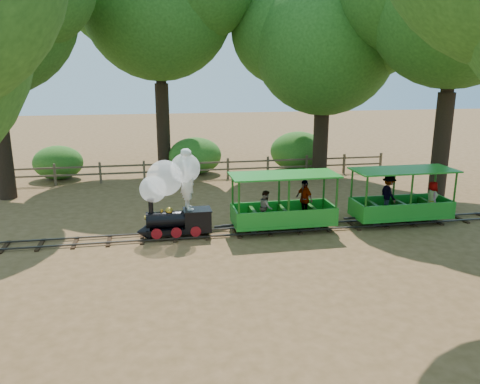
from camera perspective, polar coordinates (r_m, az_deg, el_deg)
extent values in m
plane|color=#90643E|center=(15.14, -0.37, -5.07)|extent=(90.00, 90.00, 0.00)
cube|color=#3F3D3A|center=(14.83, -0.17, -5.17)|extent=(22.00, 0.05, 0.05)
cube|color=#3F3D3A|center=(15.39, -0.57, -4.43)|extent=(22.00, 0.05, 0.05)
cube|color=#382314|center=(15.13, -0.37, -4.98)|extent=(0.12, 1.00, 0.05)
cube|color=#382314|center=(15.12, -19.47, -5.86)|extent=(0.12, 1.00, 0.05)
cube|color=#382314|center=(16.71, 16.79, -3.71)|extent=(0.12, 1.00, 0.05)
cube|color=black|center=(14.85, -7.48, -4.50)|extent=(2.01, 0.64, 0.16)
cylinder|color=black|center=(14.73, -8.77, -3.32)|extent=(1.28, 0.51, 0.51)
cylinder|color=black|center=(14.60, -10.82, -1.70)|extent=(0.15, 0.15, 0.40)
sphere|color=#B08D2A|center=(14.65, -8.63, -2.29)|extent=(0.24, 0.24, 0.24)
cylinder|color=#B08D2A|center=(14.64, -9.53, -2.26)|extent=(0.09, 0.09, 0.09)
cube|color=black|center=(14.78, -5.22, -3.16)|extent=(0.82, 0.64, 0.50)
cube|color=black|center=(14.70, -5.24, -2.16)|extent=(0.87, 0.70, 0.04)
cone|color=black|center=(14.85, -11.73, -4.77)|extent=(0.41, 0.59, 0.59)
cylinder|color=#B08D2A|center=(14.70, -11.39, -3.10)|extent=(0.09, 0.13, 0.13)
cylinder|color=maroon|center=(14.52, -10.12, -5.05)|extent=(0.33, 0.05, 0.33)
cylinder|color=maroon|center=(15.15, -10.16, -4.23)|extent=(0.33, 0.05, 0.33)
cylinder|color=maroon|center=(14.53, -7.77, -4.94)|extent=(0.33, 0.05, 0.33)
cylinder|color=maroon|center=(15.16, -7.90, -4.12)|extent=(0.33, 0.05, 0.33)
cylinder|color=maroon|center=(14.57, -5.42, -4.82)|extent=(0.33, 0.05, 0.33)
cylinder|color=maroon|center=(15.19, -5.65, -4.01)|extent=(0.33, 0.05, 0.33)
sphere|color=white|center=(14.51, -10.55, 0.35)|extent=(0.82, 0.82, 0.82)
sphere|color=white|center=(14.49, -9.16, 1.70)|extent=(1.10, 1.10, 1.10)
sphere|color=white|center=(14.51, -6.68, 2.91)|extent=(0.92, 0.92, 0.92)
imported|color=white|center=(14.53, -6.37, 1.59)|extent=(0.57, 0.76, 1.91)
cube|color=#1D8822|center=(15.37, 5.27, -3.59)|extent=(3.30, 1.26, 0.10)
cube|color=#195714|center=(15.40, 5.26, -4.00)|extent=(2.97, 0.49, 0.14)
cube|color=#1D8822|center=(14.74, 5.93, -3.21)|extent=(3.30, 0.06, 0.49)
cube|color=#1D8822|center=(15.83, 4.72, -1.93)|extent=(3.30, 0.06, 0.49)
cube|color=#1D8822|center=(14.96, 5.41, 2.08)|extent=(3.45, 1.41, 0.05)
cylinder|color=#195714|center=(14.26, -0.13, -1.70)|extent=(0.07, 0.07, 1.56)
cylinder|color=#195714|center=(15.34, -0.91, -0.52)|extent=(0.07, 0.07, 1.56)
cylinder|color=#195714|center=(15.13, 11.68, -1.05)|extent=(0.07, 0.07, 1.56)
cylinder|color=#195714|center=(16.16, 10.17, 0.02)|extent=(0.07, 0.07, 1.56)
cube|color=#195714|center=(15.06, 1.66, -2.94)|extent=(0.12, 1.07, 0.39)
cube|color=#195714|center=(15.29, 5.30, -2.72)|extent=(0.12, 1.07, 0.39)
cube|color=#195714|center=(15.59, 8.81, -2.50)|extent=(0.12, 1.07, 0.39)
cylinder|color=black|center=(14.84, 1.67, -4.51)|extent=(0.27, 0.06, 0.27)
cylinder|color=black|center=(15.45, 1.15, -3.73)|extent=(0.27, 0.06, 0.27)
cylinder|color=black|center=(15.41, 9.40, -3.98)|extent=(0.27, 0.06, 0.27)
cylinder|color=black|center=(16.00, 8.60, -3.25)|extent=(0.27, 0.06, 0.27)
imported|color=gray|center=(14.84, 3.17, -1.84)|extent=(0.49, 0.58, 1.07)
imported|color=gray|center=(15.50, 7.83, -0.83)|extent=(0.58, 0.82, 1.29)
cube|color=#1D8822|center=(16.95, 18.94, -2.60)|extent=(3.30, 1.26, 0.10)
cube|color=#195714|center=(16.98, 18.91, -2.98)|extent=(2.97, 0.49, 0.14)
cube|color=#1D8822|center=(16.38, 20.03, -2.22)|extent=(3.30, 0.06, 0.49)
cube|color=#1D8822|center=(17.36, 18.07, -1.13)|extent=(3.30, 0.06, 0.49)
cube|color=#1D8822|center=(16.58, 19.38, 2.54)|extent=(3.45, 1.41, 0.05)
cylinder|color=#195714|center=(15.53, 15.13, -0.85)|extent=(0.07, 0.07, 1.56)
cylinder|color=#195714|center=(16.54, 13.43, 0.18)|extent=(0.07, 0.07, 1.56)
cylinder|color=#195714|center=(17.12, 24.68, -0.29)|extent=(0.07, 0.07, 1.56)
cylinder|color=#195714|center=(18.03, 22.62, 0.63)|extent=(0.07, 0.07, 1.56)
cube|color=#195714|center=(16.42, 15.99, -2.03)|extent=(0.12, 1.07, 0.39)
cube|color=#195714|center=(16.88, 19.01, -1.81)|extent=(0.12, 1.07, 0.39)
cube|color=#195714|center=(17.38, 21.86, -1.61)|extent=(0.12, 1.07, 0.39)
cylinder|color=black|center=(16.20, 16.22, -3.45)|extent=(0.27, 0.06, 0.27)
cylinder|color=black|center=(16.76, 15.21, -2.78)|extent=(0.27, 0.06, 0.27)
cylinder|color=black|center=(17.24, 22.52, -2.92)|extent=(0.27, 0.06, 0.27)
cylinder|color=black|center=(17.77, 21.38, -2.31)|extent=(0.27, 0.06, 0.27)
imported|color=gray|center=(16.88, 17.65, -0.15)|extent=(0.48, 0.83, 1.28)
imported|color=gray|center=(17.02, 22.35, -0.68)|extent=(0.47, 0.62, 1.14)
cylinder|color=#2D2116|center=(21.12, -27.01, 4.76)|extent=(0.70, 0.70, 4.14)
cylinder|color=#2D2116|center=(23.71, -9.34, 7.49)|extent=(0.66, 0.66, 4.50)
cylinder|color=#2D2116|center=(23.55, -9.70, 16.07)|extent=(0.50, 0.50, 2.57)
sphere|color=#204D18|center=(23.74, -9.96, 21.75)|extent=(7.12, 7.12, 7.12)
cylinder|color=#2D2116|center=(23.23, 9.78, 5.97)|extent=(0.72, 0.72, 3.41)
cylinder|color=#2D2116|center=(22.99, 10.07, 12.57)|extent=(0.54, 0.54, 1.95)
sphere|color=#204D18|center=(23.02, 10.30, 17.49)|extent=(6.68, 6.68, 6.68)
sphere|color=#204D18|center=(22.81, 15.51, 19.35)|extent=(5.01, 5.01, 5.01)
sphere|color=#204D18|center=(23.70, 5.72, 19.17)|extent=(5.35, 5.35, 5.35)
cylinder|color=#2D2116|center=(20.78, 23.33, 5.20)|extent=(0.68, 0.68, 4.27)
cylinder|color=#2D2116|center=(20.57, 24.29, 14.43)|extent=(0.51, 0.51, 2.44)
cube|color=brown|center=(23.42, -26.43, 1.72)|extent=(0.10, 0.10, 1.00)
cube|color=brown|center=(22.94, -21.63, 1.99)|extent=(0.10, 0.10, 1.00)
cube|color=brown|center=(22.64, -16.66, 2.25)|extent=(0.10, 0.10, 1.00)
cube|color=brown|center=(22.51, -11.60, 2.49)|extent=(0.10, 0.10, 1.00)
cube|color=brown|center=(22.56, -6.51, 2.72)|extent=(0.10, 0.10, 1.00)
cube|color=brown|center=(22.78, -1.48, 2.93)|extent=(0.10, 0.10, 1.00)
cube|color=brown|center=(23.17, 3.41, 3.11)|extent=(0.10, 0.10, 1.00)
cube|color=brown|center=(23.73, 8.11, 3.26)|extent=(0.10, 0.10, 1.00)
cube|color=brown|center=(24.44, 12.57, 3.38)|extent=(0.10, 0.10, 1.00)
cube|color=brown|center=(25.29, 16.75, 3.48)|extent=(0.10, 0.10, 1.00)
cube|color=brown|center=(22.59, -4.00, 3.58)|extent=(18.00, 0.06, 0.08)
cube|color=brown|center=(22.66, -3.98, 2.71)|extent=(18.00, 0.06, 0.08)
ellipsoid|color=#2D6B1E|center=(24.15, -21.30, 3.36)|extent=(2.35, 1.81, 1.63)
ellipsoid|color=#2D6B1E|center=(23.79, -5.51, 4.41)|extent=(2.68, 2.06, 1.86)
ellipsoid|color=#2D6B1E|center=(25.07, 8.30, 4.29)|extent=(1.99, 1.53, 1.38)
ellipsoid|color=#2D6B1E|center=(24.83, 7.06, 4.99)|extent=(2.92, 2.25, 2.02)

